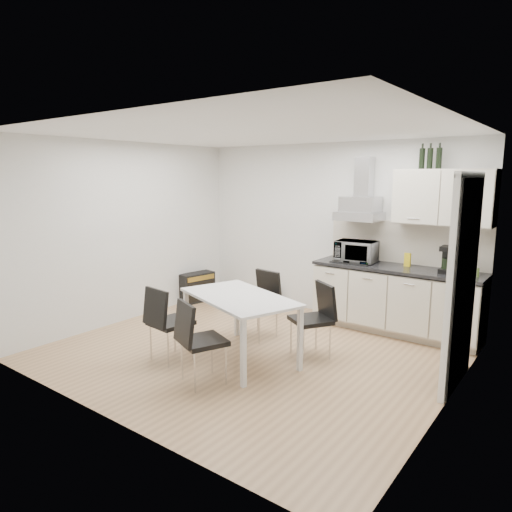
{
  "coord_description": "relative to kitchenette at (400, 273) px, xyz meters",
  "views": [
    {
      "loc": [
        3.19,
        -4.21,
        2.12
      ],
      "look_at": [
        -0.24,
        0.41,
        1.1
      ],
      "focal_mm": 32.0,
      "sensor_mm": 36.0,
      "label": 1
    }
  ],
  "objects": [
    {
      "name": "ceiling",
      "position": [
        -1.18,
        -1.73,
        1.77
      ],
      "size": [
        4.5,
        4.5,
        0.0
      ],
      "primitive_type": "plane",
      "color": "white",
      "rests_on": "wall_back"
    },
    {
      "name": "floor_speaker",
      "position": [
        -2.15,
        0.17,
        -0.69
      ],
      "size": [
        0.21,
        0.2,
        0.28
      ],
      "primitive_type": "cube",
      "rotation": [
        0.0,
        0.0,
        0.42
      ],
      "color": "black",
      "rests_on": "ground"
    },
    {
      "name": "chair_near_right",
      "position": [
        -1.07,
        -2.71,
        -0.39
      ],
      "size": [
        0.6,
        0.63,
        0.88
      ],
      "primitive_type": null,
      "rotation": [
        0.0,
        0.0,
        -0.4
      ],
      "color": "black",
      "rests_on": "ground"
    },
    {
      "name": "doorway",
      "position": [
        1.03,
        -1.18,
        0.22
      ],
      "size": [
        0.08,
        1.04,
        2.1
      ],
      "primitive_type": "cube",
      "color": "white",
      "rests_on": "ground"
    },
    {
      "name": "guitar_amp",
      "position": [
        -3.29,
        -0.5,
        -0.58
      ],
      "size": [
        0.36,
        0.63,
        0.5
      ],
      "rotation": [
        0.0,
        0.0,
        -0.19
      ],
      "color": "black",
      "rests_on": "ground"
    },
    {
      "name": "wall_front",
      "position": [
        -1.18,
        -3.73,
        0.47
      ],
      "size": [
        4.5,
        0.1,
        2.6
      ],
      "primitive_type": "cube",
      "color": "silver",
      "rests_on": "ground"
    },
    {
      "name": "chair_near_left",
      "position": [
        -1.78,
        -2.49,
        -0.39
      ],
      "size": [
        0.5,
        0.55,
        0.88
      ],
      "primitive_type": null,
      "rotation": [
        0.0,
        0.0,
        -0.12
      ],
      "color": "black",
      "rests_on": "ground"
    },
    {
      "name": "ground",
      "position": [
        -1.18,
        -1.73,
        -0.83
      ],
      "size": [
        4.5,
        4.5,
        0.0
      ],
      "primitive_type": "plane",
      "color": "tan",
      "rests_on": "ground"
    },
    {
      "name": "kitchenette",
      "position": [
        0.0,
        0.0,
        0.0
      ],
      "size": [
        2.22,
        0.64,
        2.52
      ],
      "color": "beige",
      "rests_on": "ground"
    },
    {
      "name": "wall_back",
      "position": [
        -1.18,
        0.27,
        0.47
      ],
      "size": [
        4.5,
        0.1,
        2.6
      ],
      "primitive_type": "cube",
      "color": "silver",
      "rests_on": "ground"
    },
    {
      "name": "chair_far_right",
      "position": [
        -0.53,
        -1.45,
        -0.39
      ],
      "size": [
        0.64,
        0.66,
        0.88
      ],
      "primitive_type": null,
      "rotation": [
        0.0,
        0.0,
        2.57
      ],
      "color": "black",
      "rests_on": "ground"
    },
    {
      "name": "wall_left",
      "position": [
        -3.43,
        -1.73,
        0.47
      ],
      "size": [
        0.1,
        4.0,
        2.6
      ],
      "primitive_type": "cube",
      "color": "silver",
      "rests_on": "ground"
    },
    {
      "name": "wall_right",
      "position": [
        1.07,
        -1.73,
        0.47
      ],
      "size": [
        0.1,
        4.0,
        2.6
      ],
      "primitive_type": "cube",
      "color": "silver",
      "rests_on": "ground"
    },
    {
      "name": "chair_far_left",
      "position": [
        -1.41,
        -1.29,
        -0.39
      ],
      "size": [
        0.49,
        0.55,
        0.88
      ],
      "primitive_type": null,
      "rotation": [
        0.0,
        0.0,
        3.03
      ],
      "color": "black",
      "rests_on": "ground"
    },
    {
      "name": "dining_table",
      "position": [
        -1.18,
        -1.97,
        -0.16
      ],
      "size": [
        1.64,
        1.27,
        0.75
      ],
      "rotation": [
        0.0,
        0.0,
        -0.35
      ],
      "color": "white",
      "rests_on": "ground"
    }
  ]
}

